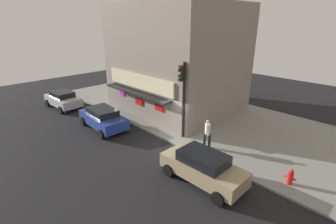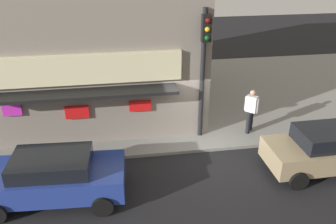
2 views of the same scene
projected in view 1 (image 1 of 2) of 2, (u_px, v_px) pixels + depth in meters
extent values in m
plane|color=black|center=(169.00, 142.00, 16.26)|extent=(49.01, 49.01, 0.00)
cube|color=gray|center=(216.00, 120.00, 19.70)|extent=(32.68, 10.57, 0.13)
cube|color=gray|center=(177.00, 59.00, 20.99)|extent=(9.75, 8.14, 8.68)
cube|color=beige|center=(139.00, 82.00, 18.74)|extent=(7.41, 0.16, 1.09)
cube|color=black|center=(136.00, 92.00, 18.79)|extent=(7.02, 0.90, 0.12)
cube|color=#E533CC|center=(122.00, 92.00, 20.88)|extent=(0.66, 0.08, 0.53)
cube|color=red|center=(139.00, 102.00, 19.47)|extent=(0.87, 0.08, 0.51)
cube|color=red|center=(159.00, 108.00, 17.87)|extent=(0.82, 0.08, 0.42)
cylinder|color=black|center=(184.00, 101.00, 15.90)|extent=(0.18, 0.18, 5.06)
cube|color=black|center=(181.00, 73.00, 15.08)|extent=(0.32, 0.28, 0.95)
sphere|color=maroon|center=(180.00, 69.00, 14.88)|extent=(0.18, 0.18, 0.18)
sphere|color=yellow|center=(180.00, 74.00, 14.98)|extent=(0.18, 0.18, 0.18)
sphere|color=#0F4C19|center=(180.00, 79.00, 15.09)|extent=(0.18, 0.18, 0.18)
cylinder|color=red|center=(290.00, 178.00, 11.89)|extent=(0.28, 0.28, 0.61)
sphere|color=red|center=(291.00, 172.00, 11.76)|extent=(0.24, 0.24, 0.24)
cylinder|color=red|center=(286.00, 176.00, 12.01)|extent=(0.12, 0.10, 0.10)
cylinder|color=red|center=(294.00, 180.00, 11.75)|extent=(0.12, 0.10, 0.10)
cylinder|color=#2D2D2D|center=(152.00, 115.00, 19.22)|extent=(0.48, 0.48, 0.91)
cylinder|color=black|center=(204.00, 141.00, 15.21)|extent=(0.23, 0.23, 0.92)
cylinder|color=black|center=(209.00, 141.00, 15.23)|extent=(0.23, 0.23, 0.92)
cube|color=silver|center=(208.00, 129.00, 14.94)|extent=(0.48, 0.47, 0.68)
sphere|color=tan|center=(208.00, 122.00, 14.77)|extent=(0.22, 0.22, 0.22)
cylinder|color=silver|center=(208.00, 131.00, 14.73)|extent=(0.14, 0.14, 0.61)
cylinder|color=silver|center=(207.00, 128.00, 15.17)|extent=(0.14, 0.14, 0.61)
cube|color=#9E8966|center=(203.00, 169.00, 12.18)|extent=(4.36, 1.82, 0.74)
cube|color=black|center=(203.00, 158.00, 11.95)|extent=(2.36, 1.50, 0.53)
cylinder|color=black|center=(238.00, 181.00, 11.89)|extent=(0.64, 0.23, 0.64)
cylinder|color=black|center=(218.00, 198.00, 10.73)|extent=(0.64, 0.23, 0.64)
cylinder|color=black|center=(190.00, 158.00, 13.89)|extent=(0.64, 0.23, 0.64)
cylinder|color=black|center=(168.00, 170.00, 12.72)|extent=(0.64, 0.23, 0.64)
cube|color=#B7B7BC|center=(63.00, 100.00, 22.47)|extent=(4.02, 1.96, 0.72)
cube|color=black|center=(62.00, 94.00, 22.26)|extent=(2.19, 1.60, 0.47)
cylinder|color=black|center=(80.00, 105.00, 22.33)|extent=(0.65, 0.25, 0.64)
cylinder|color=black|center=(61.00, 110.00, 21.11)|extent=(0.65, 0.25, 0.64)
cylinder|color=black|center=(66.00, 99.00, 24.10)|extent=(0.65, 0.25, 0.64)
cylinder|color=black|center=(47.00, 103.00, 22.87)|extent=(0.65, 0.25, 0.64)
cube|color=navy|center=(103.00, 119.00, 18.20)|extent=(4.39, 2.09, 0.75)
cube|color=black|center=(102.00, 112.00, 17.99)|extent=(2.40, 1.68, 0.46)
cylinder|color=black|center=(125.00, 127.00, 17.85)|extent=(0.65, 0.25, 0.64)
cylinder|color=black|center=(102.00, 134.00, 16.71)|extent=(0.65, 0.25, 0.64)
cylinder|color=black|center=(105.00, 115.00, 19.97)|extent=(0.65, 0.25, 0.64)
cylinder|color=black|center=(83.00, 121.00, 18.82)|extent=(0.65, 0.25, 0.64)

